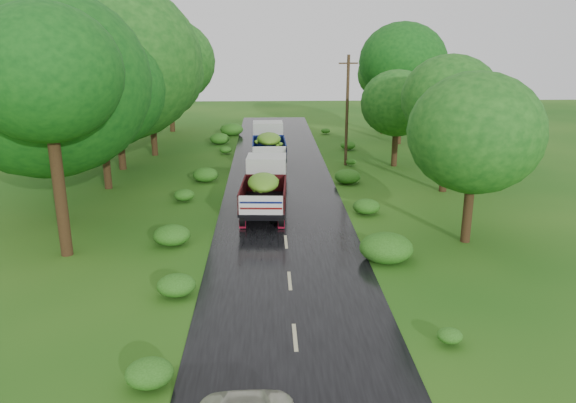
{
  "coord_description": "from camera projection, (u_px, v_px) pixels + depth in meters",
  "views": [
    {
      "loc": [
        -0.77,
        -14.95,
        8.85
      ],
      "look_at": [
        0.11,
        8.53,
        1.7
      ],
      "focal_mm": 35.0,
      "sensor_mm": 36.0,
      "label": 1
    }
  ],
  "objects": [
    {
      "name": "truck_near",
      "position": [
        265.0,
        185.0,
        28.34
      ],
      "size": [
        2.42,
        6.06,
        2.5
      ],
      "rotation": [
        0.0,
        0.0,
        -0.05
      ],
      "color": "black",
      "rests_on": "ground"
    },
    {
      "name": "truck_far",
      "position": [
        269.0,
        142.0,
        38.94
      ],
      "size": [
        2.28,
        6.18,
        2.58
      ],
      "rotation": [
        0.0,
        0.0,
        0.02
      ],
      "color": "black",
      "rests_on": "ground"
    },
    {
      "name": "trees_left",
      "position": [
        123.0,
        70.0,
        35.91
      ],
      "size": [
        5.78,
        33.56,
        9.12
      ],
      "color": "black",
      "rests_on": "ground"
    },
    {
      "name": "road_lines",
      "position": [
        288.0,
        260.0,
        22.62
      ],
      "size": [
        0.12,
        69.6,
        0.0
      ],
      "color": "#BFB78C",
      "rests_on": "road"
    },
    {
      "name": "utility_pole",
      "position": [
        347.0,
        110.0,
        37.61
      ],
      "size": [
        1.3,
        0.22,
        7.39
      ],
      "rotation": [
        0.0,
        0.0,
        0.07
      ],
      "color": "#382616",
      "rests_on": "ground"
    },
    {
      "name": "shrubs",
      "position": [
        282.0,
        196.0,
        30.17
      ],
      "size": [
        11.9,
        44.0,
        0.7
      ],
      "color": "#225714",
      "rests_on": "ground"
    },
    {
      "name": "ground",
      "position": [
        295.0,
        338.0,
        16.89
      ],
      "size": [
        120.0,
        120.0,
        0.0
      ],
      "primitive_type": "plane",
      "color": "#134A0F",
      "rests_on": "ground"
    },
    {
      "name": "road",
      "position": [
        289.0,
        270.0,
        21.67
      ],
      "size": [
        6.5,
        80.0,
        0.02
      ],
      "primitive_type": "cube",
      "color": "black",
      "rests_on": "ground"
    },
    {
      "name": "trees_right",
      "position": [
        415.0,
        87.0,
        37.09
      ],
      "size": [
        5.63,
        30.42,
        8.18
      ],
      "color": "black",
      "rests_on": "ground"
    }
  ]
}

